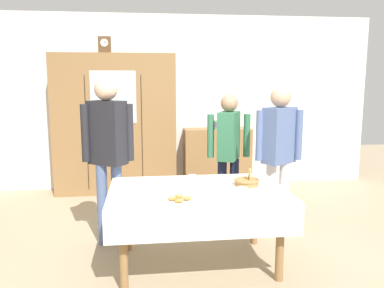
# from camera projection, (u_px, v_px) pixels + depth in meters

# --- Properties ---
(ground_plane) EXTENTS (12.00, 12.00, 0.00)m
(ground_plane) POSITION_uv_depth(u_px,v_px,m) (194.00, 254.00, 3.88)
(ground_plane) COLOR tan
(ground_plane) RESTS_ON ground
(back_wall) EXTENTS (6.40, 0.10, 2.70)m
(back_wall) POSITION_uv_depth(u_px,v_px,m) (173.00, 102.00, 6.25)
(back_wall) COLOR silver
(back_wall) RESTS_ON ground
(dining_table) EXTENTS (1.59, 1.06, 0.72)m
(dining_table) POSITION_uv_depth(u_px,v_px,m) (198.00, 200.00, 3.55)
(dining_table) COLOR olive
(dining_table) RESTS_ON ground
(wall_cabinet) EXTENTS (1.80, 0.46, 2.08)m
(wall_cabinet) POSITION_uv_depth(u_px,v_px,m) (115.00, 124.00, 5.91)
(wall_cabinet) COLOR olive
(wall_cabinet) RESTS_ON ground
(mantel_clock) EXTENTS (0.18, 0.11, 0.24)m
(mantel_clock) POSITION_uv_depth(u_px,v_px,m) (105.00, 45.00, 5.70)
(mantel_clock) COLOR brown
(mantel_clock) RESTS_ON wall_cabinet
(bookshelf_low) EXTENTS (1.05, 0.35, 0.95)m
(bookshelf_low) POSITION_uv_depth(u_px,v_px,m) (217.00, 158.00, 6.24)
(bookshelf_low) COLOR olive
(bookshelf_low) RESTS_ON ground
(book_stack) EXTENTS (0.18, 0.21, 0.12)m
(book_stack) POSITION_uv_depth(u_px,v_px,m) (218.00, 125.00, 6.15)
(book_stack) COLOR #3D754C
(book_stack) RESTS_ON bookshelf_low
(tea_cup_near_left) EXTENTS (0.13, 0.13, 0.06)m
(tea_cup_near_left) POSITION_uv_depth(u_px,v_px,m) (192.00, 178.00, 3.84)
(tea_cup_near_left) COLOR silver
(tea_cup_near_left) RESTS_ON dining_table
(tea_cup_mid_left) EXTENTS (0.13, 0.13, 0.06)m
(tea_cup_mid_left) POSITION_uv_depth(u_px,v_px,m) (215.00, 191.00, 3.39)
(tea_cup_mid_left) COLOR white
(tea_cup_mid_left) RESTS_ON dining_table
(tea_cup_front_edge) EXTENTS (0.13, 0.13, 0.06)m
(tea_cup_front_edge) POSITION_uv_depth(u_px,v_px,m) (242.00, 191.00, 3.40)
(tea_cup_front_edge) COLOR silver
(tea_cup_front_edge) RESTS_ON dining_table
(tea_cup_far_left) EXTENTS (0.13, 0.13, 0.06)m
(tea_cup_far_left) POSITION_uv_depth(u_px,v_px,m) (145.00, 195.00, 3.29)
(tea_cup_far_left) COLOR white
(tea_cup_far_left) RESTS_ON dining_table
(tea_cup_near_right) EXTENTS (0.13, 0.13, 0.06)m
(tea_cup_near_right) POSITION_uv_depth(u_px,v_px,m) (157.00, 181.00, 3.72)
(tea_cup_near_right) COLOR silver
(tea_cup_near_right) RESTS_ON dining_table
(bread_basket) EXTENTS (0.24, 0.24, 0.16)m
(bread_basket) POSITION_uv_depth(u_px,v_px,m) (247.00, 182.00, 3.69)
(bread_basket) COLOR #9E7542
(bread_basket) RESTS_ON dining_table
(pastry_plate) EXTENTS (0.28, 0.28, 0.05)m
(pastry_plate) POSITION_uv_depth(u_px,v_px,m) (180.00, 200.00, 3.19)
(pastry_plate) COLOR white
(pastry_plate) RESTS_ON dining_table
(spoon_mid_left) EXTENTS (0.12, 0.02, 0.01)m
(spoon_mid_left) POSITION_uv_depth(u_px,v_px,m) (238.00, 177.00, 4.00)
(spoon_mid_left) COLOR silver
(spoon_mid_left) RESTS_ON dining_table
(spoon_far_left) EXTENTS (0.12, 0.02, 0.01)m
(spoon_far_left) POSITION_uv_depth(u_px,v_px,m) (197.00, 186.00, 3.64)
(spoon_far_left) COLOR silver
(spoon_far_left) RESTS_ON dining_table
(spoon_back_edge) EXTENTS (0.12, 0.02, 0.01)m
(spoon_back_edge) POSITION_uv_depth(u_px,v_px,m) (140.00, 189.00, 3.54)
(spoon_back_edge) COLOR silver
(spoon_back_edge) RESTS_ON dining_table
(person_near_right_end) EXTENTS (0.52, 0.41, 1.54)m
(person_near_right_end) POSITION_uv_depth(u_px,v_px,m) (229.00, 146.00, 4.69)
(person_near_right_end) COLOR #191E38
(person_near_right_end) RESTS_ON ground
(person_behind_table_right) EXTENTS (0.52, 0.36, 1.63)m
(person_behind_table_right) POSITION_uv_depth(u_px,v_px,m) (279.00, 146.00, 4.27)
(person_behind_table_right) COLOR silver
(person_behind_table_right) RESTS_ON ground
(person_by_cabinet) EXTENTS (0.52, 0.37, 1.73)m
(person_by_cabinet) POSITION_uv_depth(u_px,v_px,m) (108.00, 144.00, 3.97)
(person_by_cabinet) COLOR slate
(person_by_cabinet) RESTS_ON ground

